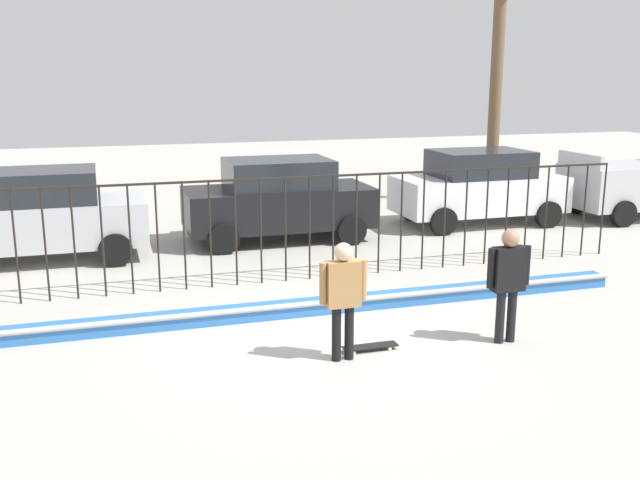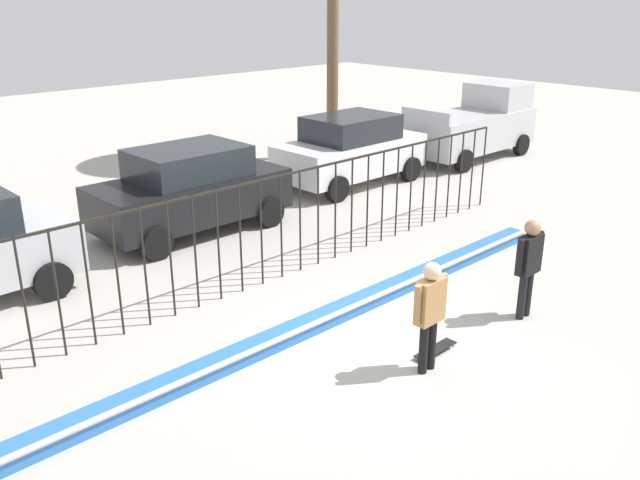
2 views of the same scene
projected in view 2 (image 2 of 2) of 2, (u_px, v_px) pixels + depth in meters
ground_plane at (383, 340)px, 10.36m from camera, size 60.00×60.00×0.00m
bowl_coping_ledge at (338, 312)px, 10.98m from camera, size 11.00×0.41×0.27m
perimeter_fence at (261, 222)px, 11.93m from camera, size 14.04×0.04×1.98m
skateboarder at (430, 307)px, 9.20m from camera, size 0.67×0.25×1.65m
skateboard at (436, 349)px, 9.97m from camera, size 0.80×0.20×0.07m
camera_operator at (529, 260)px, 10.75m from camera, size 0.68×0.25×1.68m
parked_car_black at (190, 189)px, 14.71m from camera, size 4.30×2.12×1.90m
parked_car_white at (351, 149)px, 18.38m from camera, size 4.30×2.12×1.90m
pickup_truck at (474, 125)px, 21.37m from camera, size 4.70×2.12×2.24m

